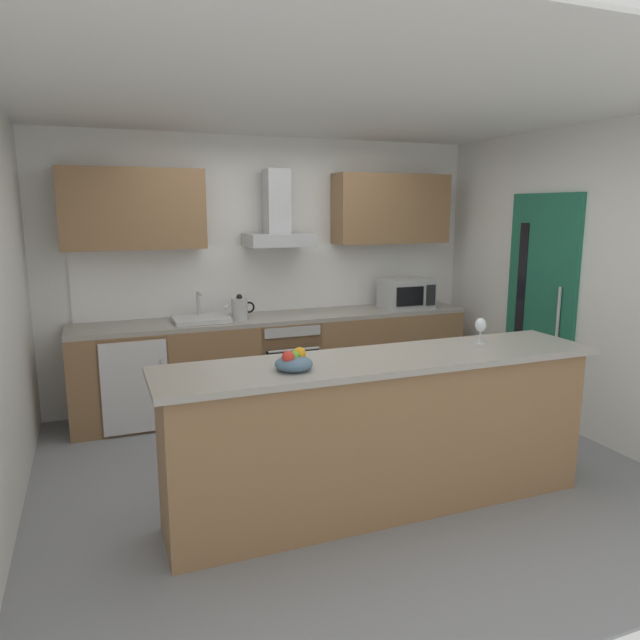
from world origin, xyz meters
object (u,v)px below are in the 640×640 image
object	(u,v)px
range_hood	(278,222)
fruit_bowl	(294,362)
oven	(284,360)
sink	(201,318)
wine_glass	(481,326)
refrigerator	(133,379)
microwave	(406,294)
kettle	(240,308)

from	to	relation	value
range_hood	fruit_bowl	distance (m)	2.52
oven	sink	size ratio (longest dim) A/B	1.60
sink	wine_glass	bearing A→B (deg)	-53.12
oven	refrigerator	xyz separation A→B (m)	(-1.41, -0.00, -0.03)
refrigerator	wine_glass	distance (m)	3.06
refrigerator	microwave	world-z (taller)	microwave
microwave	wine_glass	world-z (taller)	microwave
wine_glass	sink	bearing A→B (deg)	126.88
kettle	wine_glass	distance (m)	2.33
oven	wine_glass	distance (m)	2.28
oven	range_hood	bearing A→B (deg)	90.00
kettle	sink	bearing A→B (deg)	172.75
range_hood	fruit_bowl	xyz separation A→B (m)	(-0.64, -2.33, -0.73)
sink	wine_glass	distance (m)	2.57
wine_glass	microwave	bearing A→B (deg)	74.18
range_hood	wine_glass	distance (m)	2.39
refrigerator	range_hood	size ratio (longest dim) A/B	1.18
kettle	wine_glass	world-z (taller)	wine_glass
kettle	wine_glass	bearing A→B (deg)	-59.38
refrigerator	kettle	world-z (taller)	kettle
fruit_bowl	refrigerator	bearing A→B (deg)	109.32
fruit_bowl	oven	bearing A→B (deg)	73.81
sink	microwave	bearing A→B (deg)	-1.06
oven	fruit_bowl	world-z (taller)	fruit_bowl
sink	wine_glass	world-z (taller)	wine_glass
oven	wine_glass	size ratio (longest dim) A/B	4.50
fruit_bowl	sink	bearing A→B (deg)	93.71
oven	sink	xyz separation A→B (m)	(-0.78, 0.01, 0.47)
kettle	microwave	bearing A→B (deg)	0.19
refrigerator	fruit_bowl	size ratio (longest dim) A/B	3.86
wine_glass	range_hood	bearing A→B (deg)	109.23
kettle	fruit_bowl	bearing A→B (deg)	-95.48
microwave	wine_glass	xyz separation A→B (m)	(-0.57, -2.01, 0.08)
range_hood	wine_glass	size ratio (longest dim) A/B	4.05
oven	fruit_bowl	xyz separation A→B (m)	(-0.64, -2.20, 0.59)
refrigerator	sink	world-z (taller)	sink
kettle	range_hood	xyz separation A→B (m)	(0.43, 0.16, 0.78)
oven	range_hood	size ratio (longest dim) A/B	1.11
range_hood	wine_glass	world-z (taller)	range_hood
kettle	fruit_bowl	distance (m)	2.18
oven	microwave	size ratio (longest dim) A/B	1.60
microwave	range_hood	bearing A→B (deg)	173.23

